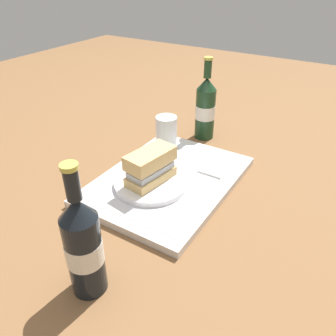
{
  "coord_description": "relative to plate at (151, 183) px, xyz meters",
  "views": [
    {
      "loc": [
        -0.64,
        -0.4,
        0.52
      ],
      "look_at": [
        0.0,
        0.0,
        0.05
      ],
      "focal_mm": 36.18,
      "sensor_mm": 36.0,
      "label": 1
    }
  ],
  "objects": [
    {
      "name": "ground_plane",
      "position": [
        0.05,
        -0.02,
        -0.03
      ],
      "size": [
        3.0,
        3.0,
        0.0
      ],
      "primitive_type": "plane",
      "color": "brown"
    },
    {
      "name": "tray",
      "position": [
        0.05,
        -0.02,
        -0.02
      ],
      "size": [
        0.44,
        0.32,
        0.02
      ],
      "primitive_type": "cube",
      "color": "silver",
      "rests_on": "ground_plane"
    },
    {
      "name": "placemat",
      "position": [
        0.05,
        -0.02,
        -0.01
      ],
      "size": [
        0.38,
        0.27,
        0.0
      ],
      "primitive_type": "cube",
      "color": "silver",
      "rests_on": "tray"
    },
    {
      "name": "plate",
      "position": [
        0.0,
        0.0,
        0.0
      ],
      "size": [
        0.19,
        0.19,
        0.01
      ],
      "primitive_type": "cylinder",
      "color": "white",
      "rests_on": "placemat"
    },
    {
      "name": "sandwich",
      "position": [
        0.0,
        -0.0,
        0.05
      ],
      "size": [
        0.14,
        0.08,
        0.08
      ],
      "rotation": [
        0.0,
        0.0,
        -0.16
      ],
      "color": "tan",
      "rests_on": "plate"
    },
    {
      "name": "beer_glass",
      "position": [
        0.15,
        0.04,
        0.06
      ],
      "size": [
        0.06,
        0.06,
        0.12
      ],
      "color": "silver",
      "rests_on": "placemat"
    },
    {
      "name": "napkin_folded",
      "position": [
        0.16,
        -0.11,
        -0.0
      ],
      "size": [
        0.09,
        0.07,
        0.01
      ],
      "primitive_type": "cube",
      "color": "white",
      "rests_on": "placemat"
    },
    {
      "name": "beer_bottle",
      "position": [
        0.36,
        0.03,
        0.08
      ],
      "size": [
        0.07,
        0.07,
        0.27
      ],
      "color": "#19381E",
      "rests_on": "ground_plane"
    },
    {
      "name": "second_bottle",
      "position": [
        -0.31,
        -0.07,
        0.08
      ],
      "size": [
        0.07,
        0.07,
        0.27
      ],
      "color": "black",
      "rests_on": "ground_plane"
    }
  ]
}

